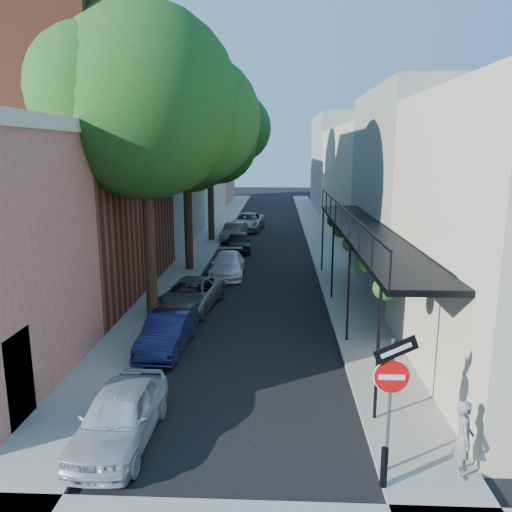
# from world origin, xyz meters

# --- Properties ---
(ground) EXTENTS (160.00, 160.00, 0.00)m
(ground) POSITION_xyz_m (0.00, 0.00, 0.00)
(ground) COLOR black
(ground) RESTS_ON ground
(road_surface) EXTENTS (6.00, 64.00, 0.01)m
(road_surface) POSITION_xyz_m (0.00, 30.00, 0.01)
(road_surface) COLOR black
(road_surface) RESTS_ON ground
(sidewalk_left) EXTENTS (2.00, 64.00, 0.12)m
(sidewalk_left) POSITION_xyz_m (-4.00, 30.00, 0.06)
(sidewalk_left) COLOR gray
(sidewalk_left) RESTS_ON ground
(sidewalk_right) EXTENTS (2.00, 64.00, 0.12)m
(sidewalk_right) POSITION_xyz_m (4.00, 30.00, 0.06)
(sidewalk_right) COLOR gray
(sidewalk_right) RESTS_ON ground
(buildings_left) EXTENTS (10.10, 59.10, 12.00)m
(buildings_left) POSITION_xyz_m (-9.30, 28.76, 4.94)
(buildings_left) COLOR #D57A6D
(buildings_left) RESTS_ON ground
(buildings_right) EXTENTS (9.80, 55.00, 10.00)m
(buildings_right) POSITION_xyz_m (8.99, 29.49, 4.42)
(buildings_right) COLOR beige
(buildings_right) RESTS_ON ground
(sign_post) EXTENTS (0.89, 0.17, 2.99)m
(sign_post) POSITION_xyz_m (3.16, 0.97, 2.04)
(sign_post) COLOR #595B60
(sign_post) RESTS_ON ground
(bollard) EXTENTS (0.14, 0.14, 0.80)m
(bollard) POSITION_xyz_m (3.00, 0.50, 0.52)
(bollard) COLOR black
(bollard) RESTS_ON sidewalk_right
(oak_near) EXTENTS (7.48, 6.80, 11.42)m
(oak_near) POSITION_xyz_m (-3.37, 10.26, 7.88)
(oak_near) COLOR #312213
(oak_near) RESTS_ON ground
(oak_mid) EXTENTS (6.60, 6.00, 10.20)m
(oak_mid) POSITION_xyz_m (-3.42, 18.23, 7.06)
(oak_mid) COLOR #312213
(oak_mid) RESTS_ON ground
(oak_far) EXTENTS (7.70, 7.00, 11.90)m
(oak_far) POSITION_xyz_m (-3.35, 27.27, 8.26)
(oak_far) COLOR #312213
(oak_far) RESTS_ON ground
(parked_car_a) EXTENTS (1.58, 3.77, 1.27)m
(parked_car_a) POSITION_xyz_m (-2.51, 1.94, 0.64)
(parked_car_a) COLOR #B0BAC3
(parked_car_a) RESTS_ON ground
(parked_car_b) EXTENTS (1.47, 3.68, 1.19)m
(parked_car_b) POSITION_xyz_m (-2.60, 7.19, 0.59)
(parked_car_b) COLOR #13163C
(parked_car_b) RESTS_ON ground
(parked_car_c) EXTENTS (2.59, 4.60, 1.21)m
(parked_car_c) POSITION_xyz_m (-2.60, 11.47, 0.61)
(parked_car_c) COLOR #5A5E62
(parked_car_c) RESTS_ON ground
(parked_car_d) EXTENTS (1.81, 4.15, 1.19)m
(parked_car_d) POSITION_xyz_m (-1.64, 17.01, 0.59)
(parked_car_d) COLOR white
(parked_car_d) RESTS_ON ground
(parked_car_e) EXTENTS (1.79, 3.81, 1.26)m
(parked_car_e) POSITION_xyz_m (-1.57, 23.44, 0.63)
(parked_car_e) COLOR black
(parked_car_e) RESTS_ON ground
(parked_car_f) EXTENTS (1.80, 3.90, 1.24)m
(parked_car_f) POSITION_xyz_m (-2.22, 27.47, 0.62)
(parked_car_f) COLOR #686358
(parked_car_f) RESTS_ON ground
(parked_car_g) EXTENTS (2.76, 5.17, 1.38)m
(parked_car_g) POSITION_xyz_m (-1.50, 32.14, 0.69)
(parked_car_g) COLOR gray
(parked_car_g) RESTS_ON ground
(pedestrian) EXTENTS (0.47, 0.63, 1.58)m
(pedestrian) POSITION_xyz_m (4.59, 0.92, 0.91)
(pedestrian) COLOR slate
(pedestrian) RESTS_ON sidewalk_right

